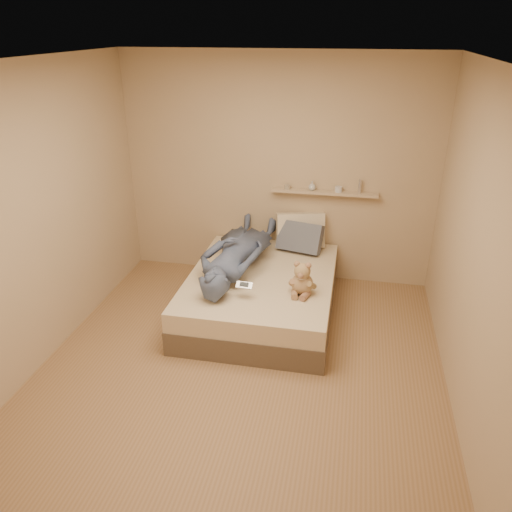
% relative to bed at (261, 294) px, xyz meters
% --- Properties ---
extents(room, '(3.80, 3.80, 3.80)m').
position_rel_bed_xyz_m(room, '(0.00, -0.93, 1.08)').
color(room, '#916E4B').
rests_on(room, ground).
extents(bed, '(1.50, 1.90, 0.45)m').
position_rel_bed_xyz_m(bed, '(0.00, 0.00, 0.00)').
color(bed, brown).
rests_on(bed, floor).
extents(game_console, '(0.16, 0.08, 0.05)m').
position_rel_bed_xyz_m(game_console, '(-0.07, -0.50, 0.37)').
color(game_console, '#B4B6BB').
rests_on(game_console, bed).
extents(teddy_bear, '(0.29, 0.28, 0.35)m').
position_rel_bed_xyz_m(teddy_bear, '(0.46, -0.31, 0.37)').
color(teddy_bear, tan).
rests_on(teddy_bear, bed).
extents(dark_plush, '(0.18, 0.18, 0.27)m').
position_rel_bed_xyz_m(dark_plush, '(-0.40, 0.54, 0.34)').
color(dark_plush, black).
rests_on(dark_plush, bed).
extents(pillow_cream, '(0.59, 0.38, 0.42)m').
position_rel_bed_xyz_m(pillow_cream, '(0.30, 0.83, 0.43)').
color(pillow_cream, beige).
rests_on(pillow_cream, bed).
extents(pillow_grey, '(0.55, 0.37, 0.37)m').
position_rel_bed_xyz_m(pillow_grey, '(0.32, 0.69, 0.40)').
color(pillow_grey, slate).
rests_on(pillow_grey, bed).
extents(person, '(0.76, 1.71, 0.40)m').
position_rel_bed_xyz_m(person, '(-0.29, 0.11, 0.42)').
color(person, '#4C5477').
rests_on(person, bed).
extents(wall_shelf, '(1.20, 0.12, 0.03)m').
position_rel_bed_xyz_m(wall_shelf, '(0.55, 0.91, 0.88)').
color(wall_shelf, tan).
rests_on(wall_shelf, wall_back).
extents(shelf_bottles, '(0.86, 0.12, 0.16)m').
position_rel_bed_xyz_m(shelf_bottles, '(0.51, 0.91, 0.94)').
color(shelf_bottles, '#A39B8B').
rests_on(shelf_bottles, wall_shelf).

